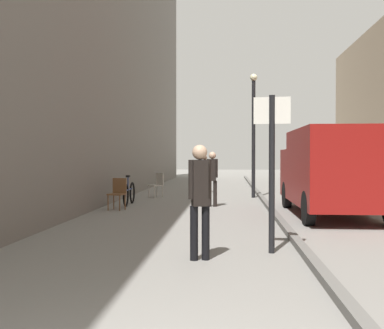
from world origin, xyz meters
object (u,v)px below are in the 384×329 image
Objects in this scene: lamp_post at (254,127)px; cafe_chair_by_doorway at (118,191)px; street_sign_post at (272,159)px; cafe_chair_near_window at (158,183)px; pedestrian_main_foreground at (212,175)px; pedestrian_far_crossing at (205,171)px; delivery_van at (332,170)px; bicycle_leaning at (129,193)px; pedestrian_mid_block at (200,194)px.

lamp_post reaches higher than cafe_chair_by_doorway.
street_sign_post is 2.77× the size of cafe_chair_near_window.
pedestrian_main_foreground reaches higher than cafe_chair_by_doorway.
delivery_van reaches higher than pedestrian_far_crossing.
pedestrian_main_foreground is at bearing -114.20° from lamp_post.
delivery_van is 1.11× the size of lamp_post.
pedestrian_far_crossing is 0.63× the size of street_sign_post.
cafe_chair_near_window and cafe_chair_by_doorway have the same top height.
delivery_van is at bearing -106.25° from street_sign_post.
street_sign_post is 1.47× the size of bicycle_leaning.
bicycle_leaning is at bearing -98.41° from pedestrian_far_crossing.
street_sign_post is at bearing 154.50° from cafe_chair_near_window.
cafe_chair_near_window is 1.00× the size of cafe_chair_by_doorway.
cafe_chair_by_doorway is (-0.05, -1.32, 0.17)m from bicycle_leaning.
pedestrian_main_foreground is 0.36× the size of lamp_post.
pedestrian_main_foreground is 3.83m from delivery_van.
delivery_van is 5.73m from lamp_post.
pedestrian_mid_block is 1.89× the size of cafe_chair_by_doorway.
pedestrian_mid_block is 8.23m from bicycle_leaning.
lamp_post is at bearing 67.02° from pedestrian_mid_block.
bicycle_leaning is at bearing 125.74° from cafe_chair_near_window.
pedestrian_main_foreground is at bearing -70.03° from pedestrian_far_crossing.
pedestrian_main_foreground is at bearing 148.51° from delivery_van.
street_sign_post is 10.61m from cafe_chair_near_window.
bicycle_leaning reaches higher than cafe_chair_by_doorway.
lamp_post is 4.30m from cafe_chair_near_window.
cafe_chair_by_doorway is at bearing 171.27° from delivery_van.
street_sign_post reaches higher than cafe_chair_near_window.
pedestrian_mid_block is 1.08× the size of pedestrian_far_crossing.
delivery_van is at bearing -48.47° from pedestrian_far_crossing.
pedestrian_far_crossing is 5.69m from bicycle_leaning.
lamp_post reaches higher than delivery_van.
pedestrian_mid_block reaches higher than pedestrian_far_crossing.
lamp_post is 2.69× the size of bicycle_leaning.
bicycle_leaning reaches higher than cafe_chair_near_window.
pedestrian_main_foreground is 0.33× the size of delivery_van.
bicycle_leaning is at bearing 159.39° from delivery_van.
pedestrian_mid_block reaches higher than bicycle_leaning.
pedestrian_mid_block is 0.68× the size of street_sign_post.
cafe_chair_by_doorway is (-2.78, -1.09, -0.46)m from pedestrian_main_foreground.
cafe_chair_near_window is (-5.52, 5.08, -0.69)m from delivery_van.
cafe_chair_near_window is at bearing 128.25° from pedestrian_main_foreground.
pedestrian_far_crossing is at bearing 66.06° from bicycle_leaning.
bicycle_leaning is (-2.20, -5.22, -0.57)m from pedestrian_far_crossing.
pedestrian_main_foreground is at bearing -73.43° from street_sign_post.
delivery_van is at bearing -70.95° from lamp_post.
lamp_post is (1.47, 3.26, 1.72)m from pedestrian_main_foreground.
cafe_chair_by_doorway is at bearing 128.10° from cafe_chair_near_window.
pedestrian_mid_block is 1.00× the size of bicycle_leaning.
lamp_post reaches higher than cafe_chair_near_window.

